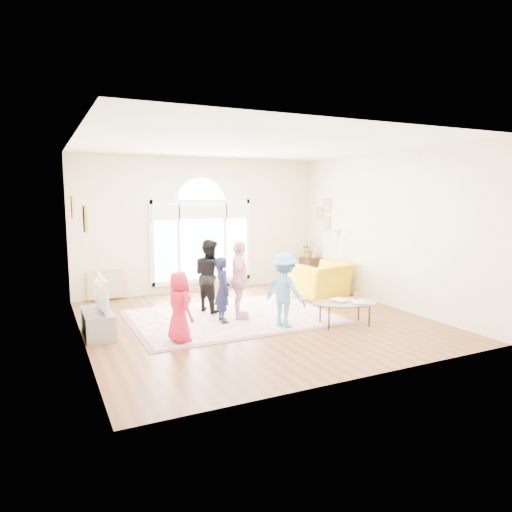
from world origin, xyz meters
name	(u,v)px	position (x,y,z in m)	size (l,w,h in m)	color
ground	(255,320)	(0.00, 0.00, 0.00)	(6.00, 6.00, 0.00)	#57311A
room_shell	(204,226)	(0.01, 2.83, 1.57)	(6.00, 6.00, 6.00)	beige
area_rug	(232,316)	(-0.29, 0.42, 0.01)	(3.60, 2.60, 0.02)	beige
rug_border	(232,316)	(-0.29, 0.42, 0.01)	(3.80, 2.80, 0.01)	#845261
tv_console	(98,323)	(-2.75, 0.30, 0.21)	(0.45, 1.00, 0.42)	gray
television	(97,294)	(-2.74, 0.30, 0.70)	(0.16, 0.99, 0.57)	black
coffee_table	(345,303)	(1.32, -0.95, 0.40)	(1.33, 1.01, 0.54)	silver
armchair	(321,280)	(2.21, 1.12, 0.39)	(1.19, 1.04, 0.78)	yellow
side_cabinet	(311,271)	(2.78, 2.46, 0.35)	(0.40, 0.50, 0.70)	black
floor_lamp	(337,239)	(2.74, 1.28, 1.28)	(0.29, 0.29, 1.51)	black
plant_pedestal	(309,271)	(2.70, 2.43, 0.35)	(0.20, 0.20, 0.70)	white
potted_plant	(309,250)	(2.70, 2.43, 0.91)	(0.38, 0.33, 0.42)	#33722D
leaning_picture	(107,300)	(-2.26, 2.90, 0.00)	(0.80, 0.05, 0.62)	tan
child_red	(179,307)	(-1.63, -0.63, 0.58)	(0.55, 0.36, 1.12)	red
child_navy	(223,290)	(-0.60, 0.12, 0.62)	(0.43, 0.29, 1.19)	#161A3B
child_black	(210,275)	(-0.54, 0.96, 0.74)	(0.70, 0.54, 1.43)	black
child_pink	(240,280)	(-0.23, 0.20, 0.75)	(0.85, 0.36, 1.46)	#FBB2C3
child_blue	(285,290)	(0.27, -0.63, 0.67)	(0.84, 0.48, 1.31)	#4E9AD2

